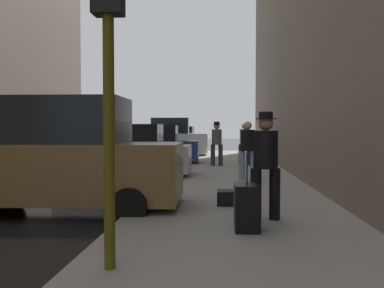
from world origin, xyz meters
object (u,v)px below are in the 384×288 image
(parked_blue_sedan, at_px, (152,147))
(traffic_light, at_px, (108,24))
(parked_bronze_suv, at_px, (64,160))
(parked_silver_sedan, at_px, (127,153))
(pedestrian_with_beanie, at_px, (217,141))
(fire_hydrant, at_px, (188,159))
(parked_red_hatchback, at_px, (178,140))
(duffel_bag, at_px, (225,198))
(pedestrian_with_fedora, at_px, (266,160))
(pedestrian_in_tan_coat, at_px, (245,142))
(pedestrian_in_jeans, at_px, (248,147))
(parked_white_van, at_px, (168,139))
(rolling_suitcase, at_px, (247,207))

(parked_blue_sedan, bearing_deg, traffic_light, -82.58)
(parked_bronze_suv, height_order, parked_silver_sedan, parked_bronze_suv)
(pedestrian_with_beanie, bearing_deg, fire_hydrant, -131.79)
(parked_red_hatchback, bearing_deg, duffel_bag, -81.68)
(parked_bronze_suv, relative_size, parked_silver_sedan, 1.10)
(fire_hydrant, height_order, pedestrian_with_fedora, pedestrian_with_fedora)
(parked_bronze_suv, bearing_deg, pedestrian_with_fedora, -15.56)
(pedestrian_with_fedora, xyz_separation_m, duffel_bag, (-0.64, 1.36, -0.85))
(pedestrian_with_beanie, distance_m, pedestrian_in_tan_coat, 1.16)
(parked_blue_sedan, xyz_separation_m, parked_red_hatchback, (-0.00, 11.08, 0.00))
(parked_silver_sedan, relative_size, pedestrian_with_beanie, 2.38)
(parked_blue_sedan, bearing_deg, pedestrian_in_tan_coat, -16.43)
(fire_hydrant, distance_m, pedestrian_with_beanie, 1.72)
(parked_bronze_suv, xyz_separation_m, pedestrian_in_tan_coat, (4.01, 9.43, 0.07))
(parked_red_hatchback, xyz_separation_m, pedestrian_with_fedora, (3.77, -22.75, 0.29))
(traffic_light, bearing_deg, pedestrian_in_jeans, 76.23)
(parked_bronze_suv, xyz_separation_m, traffic_light, (1.85, -3.62, 1.73))
(pedestrian_in_tan_coat, bearing_deg, fire_hydrant, -147.25)
(pedestrian_with_beanie, relative_size, duffel_bag, 4.04)
(parked_bronze_suv, bearing_deg, pedestrian_in_tan_coat, 66.99)
(parked_silver_sedan, bearing_deg, parked_blue_sedan, 90.00)
(duffel_bag, bearing_deg, fire_hydrant, 99.75)
(fire_hydrant, height_order, pedestrian_with_beanie, pedestrian_with_beanie)
(traffic_light, distance_m, pedestrian_with_fedora, 3.59)
(parked_white_van, distance_m, pedestrian_with_fedora, 17.67)
(traffic_light, bearing_deg, parked_silver_sedan, 101.48)
(parked_red_hatchback, height_order, pedestrian_in_jeans, pedestrian_in_jeans)
(parked_bronze_suv, xyz_separation_m, parked_red_hatchback, (0.00, 21.70, -0.18))
(parked_white_van, relative_size, rolling_suitcase, 4.49)
(pedestrian_with_fedora, distance_m, rolling_suitcase, 1.03)
(parked_red_hatchback, distance_m, rolling_suitcase, 23.72)
(pedestrian_in_jeans, height_order, pedestrian_in_tan_coat, same)
(pedestrian_with_beanie, bearing_deg, parked_blue_sedan, 153.84)
(parked_bronze_suv, bearing_deg, duffel_bag, 5.64)
(parked_bronze_suv, xyz_separation_m, parked_silver_sedan, (0.00, 5.51, -0.18))
(pedestrian_in_jeans, bearing_deg, fire_hydrant, 118.94)
(parked_bronze_suv, bearing_deg, parked_blue_sedan, 90.00)
(parked_bronze_suv, bearing_deg, parked_white_van, 90.00)
(parked_white_van, height_order, pedestrian_in_jeans, parked_white_van)
(fire_hydrant, distance_m, pedestrian_with_fedora, 9.30)
(parked_bronze_suv, bearing_deg, rolling_suitcase, -27.35)
(pedestrian_in_tan_coat, bearing_deg, parked_red_hatchback, 108.09)
(traffic_light, height_order, pedestrian_in_tan_coat, traffic_light)
(parked_red_hatchback, height_order, pedestrian_with_beanie, pedestrian_with_beanie)
(pedestrian_with_beanie, bearing_deg, traffic_light, -94.52)
(parked_red_hatchback, xyz_separation_m, pedestrian_with_beanie, (2.87, -12.49, 0.29))
(parked_white_van, xyz_separation_m, parked_red_hatchback, (0.00, 5.49, -0.18))
(parked_blue_sedan, bearing_deg, parked_silver_sedan, -90.00)
(pedestrian_with_beanie, bearing_deg, parked_bronze_suv, -107.30)
(pedestrian_in_jeans, relative_size, pedestrian_in_tan_coat, 1.00)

